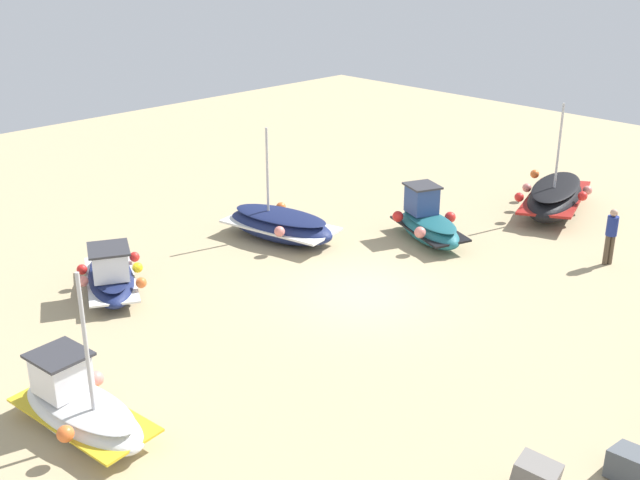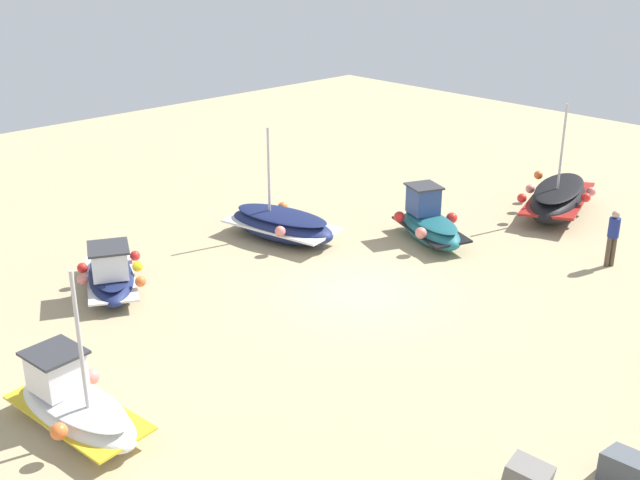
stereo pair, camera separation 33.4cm
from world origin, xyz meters
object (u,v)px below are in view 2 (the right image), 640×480
fishing_boat_2 (111,274)px  person_walking (613,234)px  fishing_boat_1 (429,224)px  fishing_boat_3 (558,198)px  fishing_boat_4 (282,225)px  fishing_boat_0 (74,405)px

fishing_boat_2 → person_walking: person_walking is taller
fishing_boat_1 → fishing_boat_3: (-5.14, 1.47, 0.01)m
fishing_boat_4 → person_walking: (-5.50, 8.20, 0.50)m
fishing_boat_1 → fishing_boat_2: bearing=90.7°
fishing_boat_2 → person_walking: (-11.36, 8.47, 0.49)m
fishing_boat_1 → fishing_boat_2: size_ratio=0.92×
fishing_boat_0 → fishing_boat_3: size_ratio=0.75×
person_walking → fishing_boat_0: bearing=110.2°
fishing_boat_3 → person_walking: 4.50m
fishing_boat_2 → fishing_boat_0: bearing=-9.1°
fishing_boat_1 → fishing_boat_4: bearing=66.6°
fishing_boat_0 → fishing_boat_3: 17.96m
fishing_boat_1 → fishing_boat_3: fishing_boat_3 is taller
fishing_boat_3 → person_walking: bearing=-149.8°
fishing_boat_4 → person_walking: 9.88m
fishing_boat_2 → fishing_boat_4: (-5.86, 0.27, -0.01)m
fishing_boat_1 → fishing_boat_2: 9.78m
fishing_boat_1 → fishing_boat_4: size_ratio=0.82×
fishing_boat_2 → fishing_boat_4: size_ratio=0.89×
fishing_boat_1 → person_walking: size_ratio=1.94×
fishing_boat_1 → fishing_boat_4: (3.25, -3.31, -0.08)m
fishing_boat_0 → fishing_boat_2: fishing_boat_0 is taller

